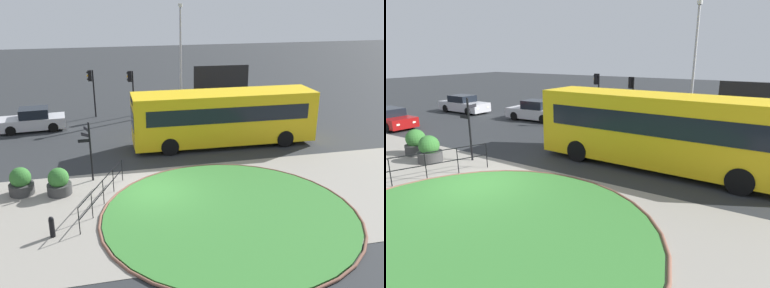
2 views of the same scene
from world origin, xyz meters
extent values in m
plane|color=#282B2D|center=(0.00, 0.00, 0.00)|extent=(120.00, 120.00, 0.00)
cube|color=gray|center=(0.00, -1.65, 0.01)|extent=(32.00, 8.69, 0.02)
cylinder|color=#387A33|center=(2.73, -2.79, 0.05)|extent=(10.22, 10.22, 0.10)
torus|color=brown|center=(2.73, -2.79, 0.06)|extent=(10.53, 10.53, 0.11)
cylinder|color=black|center=(-2.62, 1.94, 1.42)|extent=(0.09, 0.09, 2.85)
sphere|color=black|center=(-2.62, 1.94, 2.90)|extent=(0.10, 0.10, 0.10)
cube|color=black|center=(-2.75, 2.30, 2.51)|extent=(0.26, 0.64, 0.15)
cube|color=black|center=(-2.83, 2.15, 2.27)|extent=(0.37, 0.39, 0.15)
cube|color=black|center=(-2.92, 1.93, 2.05)|extent=(0.50, 0.05, 0.15)
cylinder|color=black|center=(-4.14, -2.88, 0.36)|extent=(0.20, 0.20, 0.71)
sphere|color=black|center=(-4.14, -2.88, 0.75)|extent=(0.19, 0.19, 0.19)
cube|color=black|center=(-2.20, -0.70, 1.11)|extent=(1.95, 4.56, 0.03)
cube|color=black|center=(-2.20, -0.70, 0.61)|extent=(1.95, 4.56, 0.03)
cylinder|color=black|center=(-1.24, 1.57, 0.55)|extent=(0.04, 0.04, 1.11)
cylinder|color=black|center=(-1.72, 0.44, 0.55)|extent=(0.04, 0.04, 1.11)
cylinder|color=black|center=(-2.20, -0.70, 0.55)|extent=(0.04, 0.04, 1.11)
cylinder|color=black|center=(-2.68, -1.83, 0.55)|extent=(0.04, 0.04, 1.11)
cylinder|color=black|center=(-3.16, -2.97, 0.55)|extent=(0.04, 0.04, 1.11)
cube|color=yellow|center=(5.08, 5.51, 1.73)|extent=(10.76, 2.72, 2.92)
cube|color=black|center=(5.04, 4.27, 2.14)|extent=(9.41, 0.26, 0.88)
cube|color=black|center=(5.11, 6.75, 2.14)|extent=(9.41, 0.26, 0.88)
cube|color=black|center=(-0.28, 5.64, 1.88)|extent=(0.07, 2.01, 1.10)
cube|color=black|center=(-0.28, 5.64, 2.97)|extent=(0.05, 1.35, 0.28)
cylinder|color=black|center=(1.63, 4.47, 0.50)|extent=(1.01, 0.33, 1.00)
cylinder|color=black|center=(1.68, 6.72, 0.50)|extent=(1.01, 0.33, 1.00)
cylinder|color=black|center=(8.47, 4.30, 0.50)|extent=(1.01, 0.33, 1.00)
cylinder|color=black|center=(8.53, 6.55, 0.50)|extent=(1.01, 0.33, 1.00)
cube|color=#B7B7BC|center=(-6.38, 11.14, 0.53)|extent=(4.29, 2.00, 0.72)
cube|color=black|center=(-6.21, 11.16, 1.20)|extent=(1.91, 1.63, 0.61)
cylinder|color=black|center=(-7.62, 10.28, 0.32)|extent=(0.65, 0.26, 0.64)
cylinder|color=black|center=(-7.73, 11.83, 0.32)|extent=(0.65, 0.26, 0.64)
cylinder|color=black|center=(-5.03, 10.46, 0.32)|extent=(0.65, 0.26, 0.64)
cylinder|color=black|center=(-5.14, 12.01, 0.32)|extent=(0.65, 0.26, 0.64)
cylinder|color=black|center=(-2.25, 13.58, 1.72)|extent=(0.11, 0.11, 3.45)
cube|color=black|center=(-2.46, 13.58, 3.06)|extent=(0.26, 0.26, 0.78)
sphere|color=black|center=(-2.61, 13.58, 3.30)|extent=(0.16, 0.16, 0.16)
sphere|color=#F2A519|center=(-2.61, 13.58, 3.06)|extent=(0.16, 0.16, 0.16)
sphere|color=black|center=(-2.61, 13.58, 2.81)|extent=(0.16, 0.16, 0.16)
cylinder|color=black|center=(0.56, 13.34, 1.66)|extent=(0.11, 0.11, 3.32)
cube|color=black|center=(0.36, 13.39, 2.93)|extent=(0.31, 0.31, 0.78)
sphere|color=black|center=(0.21, 13.42, 3.17)|extent=(0.16, 0.16, 0.16)
sphere|color=#F2A519|center=(0.21, 13.42, 2.93)|extent=(0.16, 0.16, 0.16)
sphere|color=black|center=(0.21, 13.42, 2.68)|extent=(0.16, 0.16, 0.16)
cylinder|color=#B7B7BC|center=(4.30, 14.05, 3.85)|extent=(0.16, 0.16, 7.71)
cylinder|color=silver|center=(4.30, 14.05, 7.83)|extent=(0.32, 0.32, 0.22)
cylinder|color=black|center=(6.30, 15.61, 1.10)|extent=(0.12, 0.12, 2.20)
cylinder|color=black|center=(9.65, 15.41, 1.10)|extent=(0.12, 0.12, 2.20)
cube|color=silver|center=(7.97, 15.51, 2.20)|extent=(4.48, 0.39, 1.77)
cube|color=black|center=(7.97, 15.44, 2.20)|extent=(4.57, 0.30, 1.87)
cylinder|color=#383838|center=(-5.74, 1.17, 0.25)|extent=(1.09, 1.09, 0.51)
sphere|color=#33702D|center=(-5.74, 1.17, 0.81)|extent=(0.93, 0.93, 0.93)
cylinder|color=#383838|center=(-4.09, 0.77, 0.25)|extent=(1.08, 1.08, 0.50)
sphere|color=#33702D|center=(-4.09, 0.77, 0.80)|extent=(0.91, 0.91, 0.91)
camera|label=1|loc=(-2.27, -17.16, 8.38)|focal=39.20mm
camera|label=2|loc=(9.35, -7.89, 4.82)|focal=30.76mm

